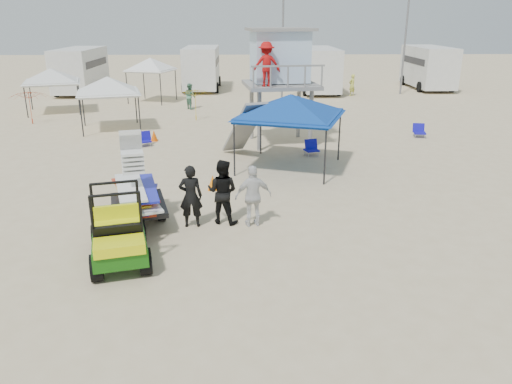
{
  "coord_description": "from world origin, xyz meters",
  "views": [
    {
      "loc": [
        0.18,
        -8.83,
        5.47
      ],
      "look_at": [
        0.5,
        3.0,
        1.3
      ],
      "focal_mm": 35.0,
      "sensor_mm": 36.0,
      "label": 1
    }
  ],
  "objects_px": {
    "lifeguard_tower": "(279,61)",
    "canopy_blue": "(291,98)",
    "utility_cart": "(117,228)",
    "surf_trailer": "(136,191)",
    "man_left": "(191,196)"
  },
  "relations": [
    {
      "from": "utility_cart",
      "to": "canopy_blue",
      "type": "distance_m",
      "value": 9.15
    },
    {
      "from": "utility_cart",
      "to": "surf_trailer",
      "type": "bearing_deg",
      "value": 89.97
    },
    {
      "from": "lifeguard_tower",
      "to": "man_left",
      "type": "bearing_deg",
      "value": -107.48
    },
    {
      "from": "lifeguard_tower",
      "to": "canopy_blue",
      "type": "distance_m",
      "value": 4.12
    },
    {
      "from": "surf_trailer",
      "to": "canopy_blue",
      "type": "relative_size",
      "value": 0.65
    },
    {
      "from": "man_left",
      "to": "lifeguard_tower",
      "type": "relative_size",
      "value": 0.36
    },
    {
      "from": "utility_cart",
      "to": "man_left",
      "type": "height_order",
      "value": "utility_cart"
    },
    {
      "from": "utility_cart",
      "to": "surf_trailer",
      "type": "distance_m",
      "value": 2.33
    },
    {
      "from": "man_left",
      "to": "canopy_blue",
      "type": "relative_size",
      "value": 0.4
    },
    {
      "from": "canopy_blue",
      "to": "utility_cart",
      "type": "bearing_deg",
      "value": -121.73
    },
    {
      "from": "lifeguard_tower",
      "to": "canopy_blue",
      "type": "relative_size",
      "value": 1.13
    },
    {
      "from": "surf_trailer",
      "to": "lifeguard_tower",
      "type": "height_order",
      "value": "lifeguard_tower"
    },
    {
      "from": "lifeguard_tower",
      "to": "canopy_blue",
      "type": "xyz_separation_m",
      "value": [
        0.18,
        -3.99,
        -1.01
      ]
    },
    {
      "from": "man_left",
      "to": "canopy_blue",
      "type": "height_order",
      "value": "canopy_blue"
    },
    {
      "from": "canopy_blue",
      "to": "lifeguard_tower",
      "type": "bearing_deg",
      "value": 92.53
    }
  ]
}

